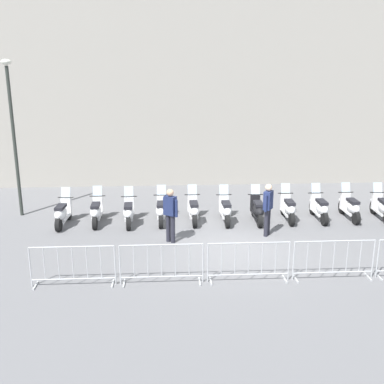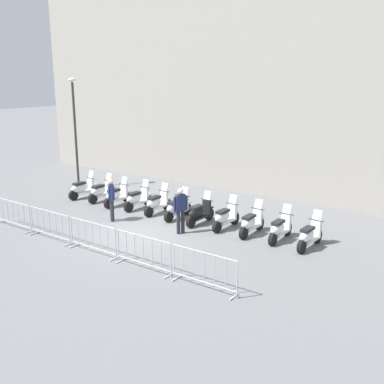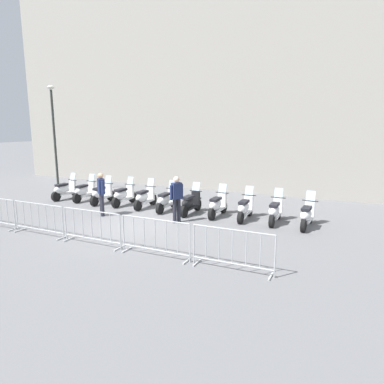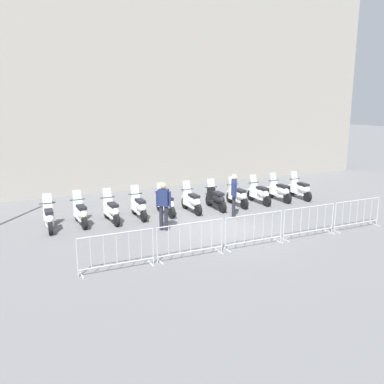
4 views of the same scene
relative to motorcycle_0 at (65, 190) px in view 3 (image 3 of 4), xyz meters
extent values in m
plane|color=slate|center=(5.59, -2.42, -0.45)|extent=(120.00, 120.00, 0.00)
cube|color=#9E998E|center=(5.86, 6.34, 7.16)|extent=(28.06, 3.26, 15.22)
cylinder|color=black|center=(0.06, 0.70, -0.21)|extent=(0.18, 0.49, 0.48)
cylinder|color=black|center=(-0.05, -0.54, -0.21)|extent=(0.18, 0.49, 0.48)
cube|color=white|center=(0.01, 0.08, -0.17)|extent=(0.36, 0.89, 0.10)
ellipsoid|color=white|center=(-0.02, -0.20, 0.07)|extent=(0.43, 0.87, 0.40)
cube|color=black|center=(-0.01, -0.17, 0.29)|extent=(0.33, 0.62, 0.10)
cube|color=white|center=(0.05, 0.51, 0.10)|extent=(0.35, 0.17, 0.60)
cylinder|color=black|center=(0.05, 0.51, 0.43)|extent=(0.56, 0.09, 0.04)
cube|color=silver|center=(0.05, 0.56, 0.61)|extent=(0.33, 0.17, 0.35)
cube|color=white|center=(0.06, 0.70, 0.06)|extent=(0.23, 0.34, 0.06)
cylinder|color=black|center=(1.15, 0.79, -0.21)|extent=(0.14, 0.48, 0.48)
cylinder|color=black|center=(1.14, -0.45, -0.21)|extent=(0.14, 0.48, 0.48)
cube|color=white|center=(1.14, 0.17, -0.17)|extent=(0.28, 0.87, 0.10)
ellipsoid|color=white|center=(1.14, -0.11, 0.07)|extent=(0.36, 0.84, 0.40)
cube|color=black|center=(1.14, -0.08, 0.29)|extent=(0.28, 0.60, 0.10)
cube|color=white|center=(1.14, 0.60, 0.10)|extent=(0.34, 0.14, 0.60)
cylinder|color=black|center=(1.14, 0.60, 0.43)|extent=(0.56, 0.04, 0.04)
cube|color=silver|center=(1.14, 0.65, 0.61)|extent=(0.32, 0.14, 0.35)
cube|color=white|center=(1.15, 0.79, 0.06)|extent=(0.20, 0.32, 0.06)
cylinder|color=black|center=(2.26, 0.63, -0.21)|extent=(0.15, 0.48, 0.48)
cylinder|color=black|center=(2.28, -0.61, -0.21)|extent=(0.15, 0.48, 0.48)
cube|color=white|center=(2.27, 0.01, -0.17)|extent=(0.29, 0.87, 0.10)
ellipsoid|color=white|center=(2.27, -0.27, 0.07)|extent=(0.37, 0.84, 0.40)
cube|color=black|center=(2.27, -0.24, 0.29)|extent=(0.29, 0.60, 0.10)
cube|color=white|center=(2.26, 0.44, 0.10)|extent=(0.34, 0.14, 0.60)
cylinder|color=black|center=(2.26, 0.44, 0.43)|extent=(0.56, 0.04, 0.04)
cube|color=silver|center=(2.26, 0.49, 0.61)|extent=(0.32, 0.14, 0.35)
cube|color=white|center=(2.26, 0.63, 0.06)|extent=(0.20, 0.32, 0.06)
cylinder|color=black|center=(3.44, 0.72, -0.21)|extent=(0.16, 0.49, 0.48)
cylinder|color=black|center=(3.37, -0.52, -0.21)|extent=(0.16, 0.49, 0.48)
cube|color=white|center=(3.41, 0.10, -0.17)|extent=(0.32, 0.88, 0.10)
ellipsoid|color=white|center=(3.39, -0.18, 0.07)|extent=(0.40, 0.86, 0.40)
cube|color=black|center=(3.39, -0.15, 0.29)|extent=(0.31, 0.61, 0.10)
cube|color=white|center=(3.43, 0.54, 0.10)|extent=(0.35, 0.16, 0.60)
cylinder|color=black|center=(3.43, 0.54, 0.43)|extent=(0.56, 0.06, 0.04)
cube|color=silver|center=(3.43, 0.58, 0.61)|extent=(0.33, 0.16, 0.35)
cube|color=white|center=(3.44, 0.72, 0.06)|extent=(0.22, 0.33, 0.06)
cylinder|color=black|center=(4.54, 0.67, -0.21)|extent=(0.14, 0.48, 0.48)
cylinder|color=black|center=(4.53, -0.57, -0.21)|extent=(0.14, 0.48, 0.48)
cube|color=white|center=(4.54, 0.05, -0.17)|extent=(0.29, 0.87, 0.10)
ellipsoid|color=white|center=(4.53, -0.23, 0.07)|extent=(0.37, 0.84, 0.40)
cube|color=black|center=(4.53, -0.20, 0.29)|extent=(0.29, 0.60, 0.10)
cube|color=white|center=(4.54, 0.48, 0.10)|extent=(0.34, 0.14, 0.60)
cylinder|color=black|center=(4.54, 0.48, 0.43)|extent=(0.56, 0.04, 0.04)
cube|color=silver|center=(4.54, 0.53, 0.61)|extent=(0.32, 0.14, 0.35)
cube|color=white|center=(4.54, 0.67, 0.06)|extent=(0.20, 0.32, 0.06)
cylinder|color=black|center=(5.68, 0.56, -0.21)|extent=(0.15, 0.48, 0.48)
cylinder|color=black|center=(5.65, -0.68, -0.21)|extent=(0.15, 0.48, 0.48)
cube|color=white|center=(5.67, -0.06, -0.17)|extent=(0.30, 0.87, 0.10)
ellipsoid|color=white|center=(5.66, -0.34, 0.07)|extent=(0.38, 0.85, 0.40)
cube|color=black|center=(5.66, -0.31, 0.29)|extent=(0.30, 0.61, 0.10)
cube|color=white|center=(5.68, 0.37, 0.10)|extent=(0.34, 0.15, 0.60)
cylinder|color=black|center=(5.68, 0.37, 0.43)|extent=(0.56, 0.05, 0.04)
cube|color=silver|center=(5.68, 0.42, 0.61)|extent=(0.32, 0.15, 0.35)
cube|color=white|center=(5.68, 0.56, 0.06)|extent=(0.21, 0.32, 0.06)
cylinder|color=black|center=(6.83, 0.49, -0.21)|extent=(0.17, 0.49, 0.48)
cylinder|color=black|center=(6.76, -0.75, -0.21)|extent=(0.17, 0.49, 0.48)
cube|color=black|center=(6.80, -0.13, -0.17)|extent=(0.33, 0.88, 0.10)
ellipsoid|color=black|center=(6.78, -0.41, 0.07)|extent=(0.41, 0.86, 0.40)
cube|color=black|center=(6.78, -0.38, 0.29)|extent=(0.31, 0.61, 0.10)
cube|color=black|center=(6.82, 0.30, 0.10)|extent=(0.35, 0.16, 0.60)
cylinder|color=black|center=(6.82, 0.30, 0.43)|extent=(0.56, 0.07, 0.04)
cube|color=silver|center=(6.82, 0.35, 0.61)|extent=(0.33, 0.16, 0.35)
cube|color=black|center=(6.83, 0.49, 0.06)|extent=(0.22, 0.33, 0.06)
cylinder|color=black|center=(7.96, 0.56, -0.21)|extent=(0.17, 0.49, 0.48)
cylinder|color=black|center=(7.90, -0.68, -0.21)|extent=(0.17, 0.49, 0.48)
cube|color=white|center=(7.93, -0.06, -0.17)|extent=(0.33, 0.88, 0.10)
ellipsoid|color=white|center=(7.92, -0.34, 0.07)|extent=(0.40, 0.86, 0.40)
cube|color=black|center=(7.92, -0.31, 0.29)|extent=(0.31, 0.61, 0.10)
cube|color=white|center=(7.95, 0.37, 0.10)|extent=(0.35, 0.16, 0.60)
cylinder|color=black|center=(7.95, 0.37, 0.43)|extent=(0.56, 0.07, 0.04)
cube|color=silver|center=(7.96, 0.42, 0.61)|extent=(0.33, 0.16, 0.35)
cube|color=white|center=(7.96, 0.56, 0.06)|extent=(0.22, 0.33, 0.06)
cylinder|color=black|center=(9.08, 0.50, -0.21)|extent=(0.15, 0.48, 0.48)
cylinder|color=black|center=(9.05, -0.74, -0.21)|extent=(0.15, 0.48, 0.48)
cube|color=white|center=(9.06, -0.12, -0.17)|extent=(0.30, 0.87, 0.10)
ellipsoid|color=white|center=(9.05, -0.40, 0.07)|extent=(0.38, 0.85, 0.40)
cube|color=black|center=(9.06, -0.37, 0.29)|extent=(0.29, 0.61, 0.10)
cube|color=white|center=(9.07, 0.31, 0.10)|extent=(0.34, 0.15, 0.60)
cylinder|color=black|center=(9.07, 0.31, 0.43)|extent=(0.56, 0.05, 0.04)
cube|color=silver|center=(9.07, 0.36, 0.61)|extent=(0.32, 0.15, 0.35)
cube|color=white|center=(9.08, 0.50, 0.06)|extent=(0.21, 0.32, 0.06)
cylinder|color=black|center=(10.21, 0.49, -0.21)|extent=(0.15, 0.48, 0.48)
cylinder|color=black|center=(10.18, -0.75, -0.21)|extent=(0.15, 0.48, 0.48)
cube|color=white|center=(10.19, -0.13, -0.17)|extent=(0.30, 0.87, 0.10)
ellipsoid|color=white|center=(10.19, -0.41, 0.07)|extent=(0.38, 0.85, 0.40)
cube|color=black|center=(10.19, -0.38, 0.29)|extent=(0.29, 0.61, 0.10)
cube|color=white|center=(10.20, 0.30, 0.10)|extent=(0.34, 0.15, 0.60)
cylinder|color=black|center=(10.20, 0.30, 0.43)|extent=(0.56, 0.05, 0.04)
cube|color=silver|center=(10.20, 0.35, 0.61)|extent=(0.32, 0.15, 0.35)
cube|color=white|center=(10.21, 0.49, 0.06)|extent=(0.21, 0.32, 0.06)
cylinder|color=black|center=(11.38, 0.36, -0.21)|extent=(0.18, 0.49, 0.48)
cylinder|color=black|center=(11.27, -0.87, -0.21)|extent=(0.18, 0.49, 0.48)
cube|color=white|center=(11.32, -0.25, -0.17)|extent=(0.35, 0.89, 0.10)
ellipsoid|color=white|center=(11.30, -0.53, 0.07)|extent=(0.43, 0.87, 0.40)
cube|color=black|center=(11.30, -0.50, 0.29)|extent=(0.33, 0.62, 0.10)
cube|color=white|center=(11.36, 0.18, 0.10)|extent=(0.35, 0.17, 0.60)
cylinder|color=black|center=(11.36, 0.18, 0.43)|extent=(0.56, 0.08, 0.04)
cube|color=silver|center=(11.36, 0.23, 0.61)|extent=(0.33, 0.17, 0.35)
cube|color=white|center=(11.38, 0.36, 0.06)|extent=(0.23, 0.34, 0.06)
cube|color=#B2B5B7|center=(2.06, -4.59, -0.43)|extent=(0.05, 0.44, 0.04)
cylinder|color=#B2B5B7|center=(2.14, -4.59, 0.07)|extent=(0.04, 0.04, 1.05)
cylinder|color=#B2B5B7|center=(1.44, -4.57, 0.16)|extent=(0.02, 0.02, 0.87)
cylinder|color=#B2B5B7|center=(1.79, -4.58, 0.16)|extent=(0.02, 0.02, 0.87)
cube|color=#B2B5B7|center=(2.34, -4.60, -0.43)|extent=(0.05, 0.44, 0.04)
cube|color=#B2B5B7|center=(4.27, -4.66, -0.43)|extent=(0.05, 0.44, 0.04)
cylinder|color=#B2B5B7|center=(2.26, -4.60, 0.07)|extent=(0.04, 0.04, 1.05)
cylinder|color=#B2B5B7|center=(4.36, -4.66, 0.07)|extent=(0.04, 0.04, 1.05)
cylinder|color=#B2B5B7|center=(3.31, -4.63, 0.60)|extent=(2.10, 0.10, 0.04)
cylinder|color=#B2B5B7|center=(3.31, -4.63, -0.27)|extent=(2.10, 0.10, 0.04)
cylinder|color=#B2B5B7|center=(2.61, -4.61, 0.16)|extent=(0.02, 0.02, 0.87)
cylinder|color=#B2B5B7|center=(2.96, -4.62, 0.16)|extent=(0.02, 0.02, 0.87)
cylinder|color=#B2B5B7|center=(3.31, -4.63, 0.16)|extent=(0.02, 0.02, 0.87)
cylinder|color=#B2B5B7|center=(3.66, -4.64, 0.16)|extent=(0.02, 0.02, 0.87)
cylinder|color=#B2B5B7|center=(4.01, -4.65, 0.16)|extent=(0.02, 0.02, 0.87)
cube|color=#B2B5B7|center=(4.56, -4.67, -0.43)|extent=(0.05, 0.44, 0.04)
cube|color=#B2B5B7|center=(6.49, -4.73, -0.43)|extent=(0.05, 0.44, 0.04)
cylinder|color=#B2B5B7|center=(4.48, -4.67, 0.07)|extent=(0.04, 0.04, 1.05)
cylinder|color=#B2B5B7|center=(6.57, -4.73, 0.07)|extent=(0.04, 0.04, 1.05)
cylinder|color=#B2B5B7|center=(5.52, -4.70, 0.60)|extent=(2.10, 0.10, 0.04)
cylinder|color=#B2B5B7|center=(5.52, -4.70, -0.27)|extent=(2.10, 0.10, 0.04)
cylinder|color=#B2B5B7|center=(4.82, -4.68, 0.16)|extent=(0.02, 0.02, 0.87)
cylinder|color=#B2B5B7|center=(5.17, -4.69, 0.16)|extent=(0.02, 0.02, 0.87)
cylinder|color=#B2B5B7|center=(5.52, -4.70, 0.16)|extent=(0.02, 0.02, 0.87)
cylinder|color=#B2B5B7|center=(5.87, -4.71, 0.16)|extent=(0.02, 0.02, 0.87)
cylinder|color=#B2B5B7|center=(6.22, -4.72, 0.16)|extent=(0.02, 0.02, 0.87)
cube|color=#B2B5B7|center=(6.78, -4.74, -0.43)|extent=(0.05, 0.44, 0.04)
cube|color=#B2B5B7|center=(8.70, -4.80, -0.43)|extent=(0.05, 0.44, 0.04)
cylinder|color=#B2B5B7|center=(6.69, -4.73, 0.07)|extent=(0.04, 0.04, 1.05)
cylinder|color=#B2B5B7|center=(8.79, -4.80, 0.07)|extent=(0.04, 0.04, 1.05)
cylinder|color=#B2B5B7|center=(7.74, -4.77, 0.60)|extent=(2.10, 0.10, 0.04)
cylinder|color=#B2B5B7|center=(7.74, -4.77, -0.27)|extent=(2.10, 0.10, 0.04)
cylinder|color=#B2B5B7|center=(7.04, -4.74, 0.16)|extent=(0.02, 0.02, 0.87)
cylinder|color=#B2B5B7|center=(7.39, -4.76, 0.16)|extent=(0.02, 0.02, 0.87)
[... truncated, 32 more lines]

